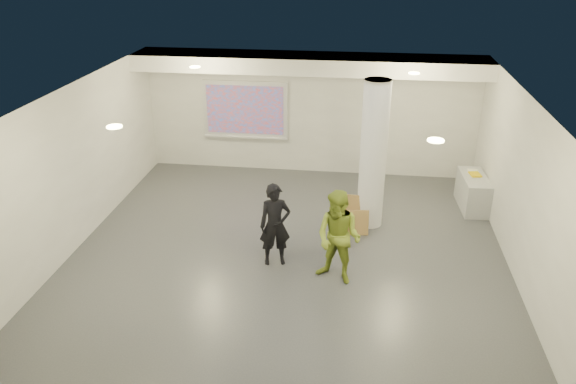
# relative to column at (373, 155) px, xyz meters

# --- Properties ---
(floor) EXTENTS (8.00, 9.00, 0.01)m
(floor) POSITION_rel_column_xyz_m (-1.50, -1.80, -1.50)
(floor) COLOR #3B3D43
(floor) RESTS_ON ground
(ceiling) EXTENTS (8.00, 9.00, 0.01)m
(ceiling) POSITION_rel_column_xyz_m (-1.50, -1.80, 1.50)
(ceiling) COLOR white
(ceiling) RESTS_ON floor
(wall_back) EXTENTS (8.00, 0.01, 3.00)m
(wall_back) POSITION_rel_column_xyz_m (-1.50, 2.70, 0.00)
(wall_back) COLOR beige
(wall_back) RESTS_ON floor
(wall_front) EXTENTS (8.00, 0.01, 3.00)m
(wall_front) POSITION_rel_column_xyz_m (-1.50, -6.30, 0.00)
(wall_front) COLOR beige
(wall_front) RESTS_ON floor
(wall_left) EXTENTS (0.01, 9.00, 3.00)m
(wall_left) POSITION_rel_column_xyz_m (-5.50, -1.80, 0.00)
(wall_left) COLOR beige
(wall_left) RESTS_ON floor
(wall_right) EXTENTS (0.01, 9.00, 3.00)m
(wall_right) POSITION_rel_column_xyz_m (2.50, -1.80, 0.00)
(wall_right) COLOR beige
(wall_right) RESTS_ON floor
(soffit_band) EXTENTS (8.00, 1.10, 0.36)m
(soffit_band) POSITION_rel_column_xyz_m (-1.50, 2.15, 1.32)
(soffit_band) COLOR white
(soffit_band) RESTS_ON ceiling
(downlight_nw) EXTENTS (0.22, 0.22, 0.02)m
(downlight_nw) POSITION_rel_column_xyz_m (-3.70, 0.70, 1.48)
(downlight_nw) COLOR #F5EC8F
(downlight_nw) RESTS_ON ceiling
(downlight_ne) EXTENTS (0.22, 0.22, 0.02)m
(downlight_ne) POSITION_rel_column_xyz_m (0.70, 0.70, 1.48)
(downlight_ne) COLOR #F5EC8F
(downlight_ne) RESTS_ON ceiling
(downlight_sw) EXTENTS (0.22, 0.22, 0.02)m
(downlight_sw) POSITION_rel_column_xyz_m (-3.70, -3.30, 1.48)
(downlight_sw) COLOR #F5EC8F
(downlight_sw) RESTS_ON ceiling
(downlight_se) EXTENTS (0.22, 0.22, 0.02)m
(downlight_se) POSITION_rel_column_xyz_m (0.70, -3.30, 1.48)
(downlight_se) COLOR #F5EC8F
(downlight_se) RESTS_ON ceiling
(column) EXTENTS (0.52, 0.52, 3.00)m
(column) POSITION_rel_column_xyz_m (0.00, 0.00, 0.00)
(column) COLOR white
(column) RESTS_ON floor
(projection_screen) EXTENTS (2.10, 0.13, 1.42)m
(projection_screen) POSITION_rel_column_xyz_m (-3.10, 2.65, 0.03)
(projection_screen) COLOR silver
(projection_screen) RESTS_ON wall_back
(credenza) EXTENTS (0.58, 1.26, 0.72)m
(credenza) POSITION_rel_column_xyz_m (2.22, 1.06, -1.14)
(credenza) COLOR #A0A3A5
(credenza) RESTS_ON floor
(papers_stack) EXTENTS (0.22, 0.28, 0.02)m
(papers_stack) POSITION_rel_column_xyz_m (2.23, 1.35, -0.77)
(papers_stack) COLOR silver
(papers_stack) RESTS_ON credenza
(postit_pad) EXTENTS (0.26, 0.32, 0.03)m
(postit_pad) POSITION_rel_column_xyz_m (2.23, 1.16, -0.76)
(postit_pad) COLOR yellow
(postit_pad) RESTS_ON credenza
(cardboard_back) EXTENTS (0.62, 0.20, 0.67)m
(cardboard_back) POSITION_rel_column_xyz_m (-0.28, -0.15, -1.17)
(cardboard_back) COLOR olive
(cardboard_back) RESTS_ON floor
(cardboard_front) EXTENTS (0.47, 0.18, 0.51)m
(cardboard_front) POSITION_rel_column_xyz_m (-0.25, -0.50, -1.24)
(cardboard_front) COLOR olive
(cardboard_front) RESTS_ON floor
(woman) EXTENTS (0.63, 0.50, 1.53)m
(woman) POSITION_rel_column_xyz_m (-1.68, -1.77, -0.74)
(woman) COLOR black
(woman) RESTS_ON floor
(man) EXTENTS (0.99, 0.90, 1.66)m
(man) POSITION_rel_column_xyz_m (-0.54, -2.19, -0.67)
(man) COLOR olive
(man) RESTS_ON floor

